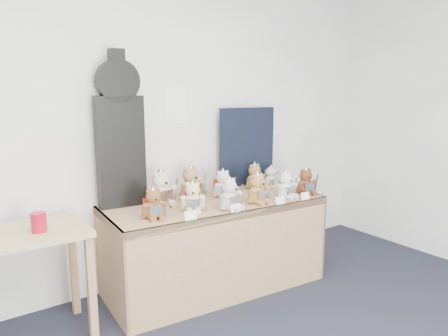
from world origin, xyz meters
TOP-DOWN VIEW (x-y plane):
  - room_shell at (0.76, 2.49)m, footprint 6.00×6.00m
  - display_table at (0.86, 1.99)m, footprint 1.83×0.89m
  - side_table at (-0.64, 2.11)m, footprint 0.94×0.55m
  - guitar_case at (0.21, 2.37)m, footprint 0.37×0.14m
  - navy_board at (1.43, 2.35)m, footprint 0.53×0.13m
  - red_cup at (-0.49, 2.04)m, footprint 0.09×0.09m
  - teddy_front_far_left at (0.26, 1.94)m, footprint 0.20×0.18m
  - teddy_front_left at (0.58, 1.93)m, footprint 0.20×0.21m
  - teddy_front_centre at (0.83, 1.81)m, footprint 0.23×0.20m
  - teddy_front_right at (1.12, 1.82)m, footprint 0.22×0.18m
  - teddy_front_far_right at (1.42, 1.81)m, footprint 0.21×0.18m
  - teddy_front_end at (1.64, 1.80)m, footprint 0.21×0.19m
  - teddy_back_left at (0.46, 2.20)m, footprint 0.26×0.22m
  - teddy_back_centre_left at (0.76, 2.24)m, footprint 0.26×0.21m
  - teddy_back_centre_right at (1.00, 2.13)m, footprint 0.21×0.19m
  - teddy_back_right at (1.41, 2.20)m, footprint 0.21×0.17m
  - teddy_back_end at (1.56, 2.15)m, footprint 0.18×0.17m
  - entry_card_a at (0.45, 1.75)m, footprint 0.09×0.03m
  - entry_card_b at (0.82, 1.72)m, footprint 0.09×0.03m
  - entry_card_c at (1.23, 1.68)m, footprint 0.09×0.03m
  - entry_card_d at (1.49, 1.66)m, footprint 0.09×0.03m

SIDE VIEW (x-z plane):
  - display_table at x=0.86m, z-range 0.21..0.95m
  - side_table at x=-0.64m, z-range 0.26..1.02m
  - entry_card_d at x=1.49m, z-range 0.74..0.80m
  - entry_card_c at x=1.23m, z-range 0.74..0.80m
  - entry_card_b at x=0.82m, z-range 0.74..0.80m
  - entry_card_a at x=0.45m, z-range 0.74..0.80m
  - teddy_back_end at x=1.56m, z-range 0.71..0.93m
  - red_cup at x=-0.49m, z-range 0.76..0.89m
  - teddy_front_far_left at x=0.26m, z-range 0.71..0.96m
  - teddy_front_far_right at x=1.42m, z-range 0.71..0.96m
  - teddy_front_end at x=1.64m, z-range 0.71..0.96m
  - teddy_front_left at x=0.58m, z-range 0.71..0.97m
  - teddy_back_centre_right at x=1.00m, z-range 0.71..0.97m
  - teddy_back_right at x=1.41m, z-range 0.71..0.97m
  - teddy_front_centre at x=0.83m, z-range 0.71..0.98m
  - teddy_front_right at x=1.12m, z-range 0.71..0.98m
  - teddy_back_centre_left at x=0.76m, z-range 0.71..1.02m
  - teddy_back_left at x=0.46m, z-range 0.70..1.02m
  - navy_board at x=1.43m, z-range 0.74..1.46m
  - guitar_case at x=0.21m, z-range 0.72..1.91m
  - room_shell at x=0.76m, z-range -1.51..4.49m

